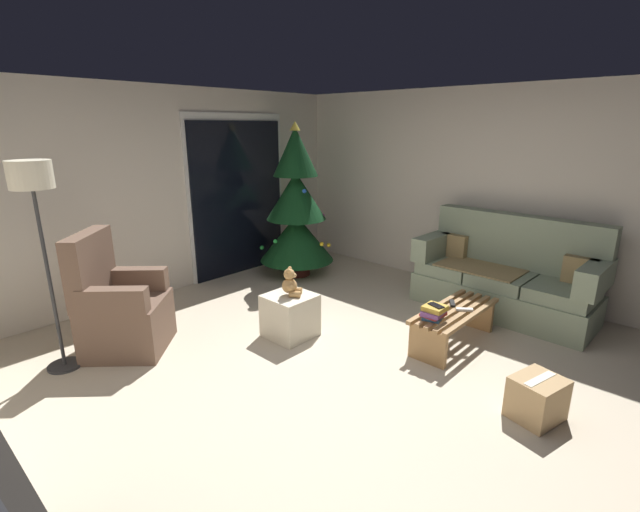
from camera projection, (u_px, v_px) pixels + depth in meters
ground_plane at (349, 380)px, 3.70m from camera, size 7.00×7.00×0.00m
wall_back at (154, 193)px, 5.35m from camera, size 5.72×0.12×2.50m
wall_right at (501, 193)px, 5.36m from camera, size 0.12×6.00×2.50m
patio_door_frame at (238, 195)px, 6.17m from camera, size 1.60×0.02×2.20m
patio_door_glass at (239, 199)px, 6.18m from camera, size 1.50×0.02×2.10m
couch at (505, 277)px, 4.98m from camera, size 0.82×1.95×1.08m
coffee_table at (454, 320)px, 4.25m from camera, size 1.10×0.40×0.36m
remote_black at (452, 303)px, 4.33m from camera, size 0.16×0.12×0.02m
remote_white at (464, 309)px, 4.18m from camera, size 0.13×0.15×0.02m
book_stack at (434, 312)px, 3.97m from camera, size 0.26×0.21×0.14m
cell_phone at (436, 305)px, 3.94m from camera, size 0.11×0.16×0.01m
christmas_tree at (296, 210)px, 6.05m from camera, size 1.02×1.02×2.09m
armchair at (120, 309)px, 4.11m from camera, size 0.97×0.97×1.13m
floor_lamp at (34, 196)px, 3.47m from camera, size 0.32×0.32×1.78m
ottoman at (290, 315)px, 4.42m from camera, size 0.44×0.44×0.43m
teddy_bear_honey at (290, 284)px, 4.33m from camera, size 0.21×0.22×0.29m
cardboard_box_taped_mid_floor at (537, 398)px, 3.18m from camera, size 0.41×0.38×0.32m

